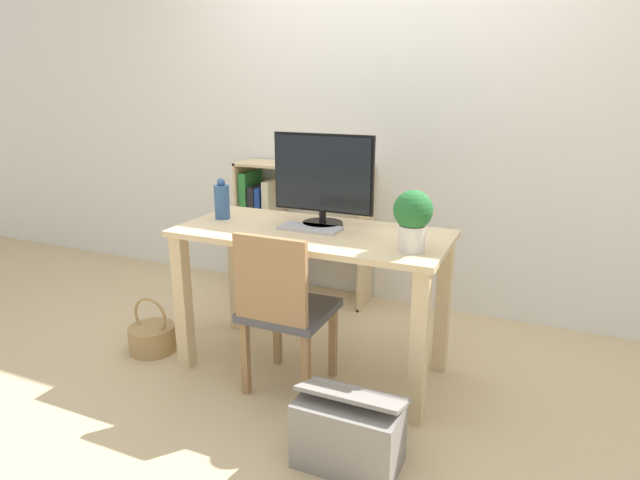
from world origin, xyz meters
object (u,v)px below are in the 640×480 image
(potted_plant, at_px, (413,217))
(monitor, at_px, (323,177))
(chair, at_px, (284,307))
(storage_box, at_px, (349,431))
(keyboard, at_px, (310,228))
(bookshelf, at_px, (279,233))
(vase, at_px, (222,201))
(basket, at_px, (152,337))

(potted_plant, bearing_deg, monitor, 154.98)
(chair, height_order, storage_box, chair)
(potted_plant, xyz_separation_m, storage_box, (-0.09, -0.50, -0.77))
(keyboard, xyz_separation_m, potted_plant, (0.55, -0.14, 0.15))
(bookshelf, bearing_deg, vase, -81.79)
(monitor, xyz_separation_m, storage_box, (0.44, -0.75, -0.86))
(bookshelf, relative_size, storage_box, 2.24)
(monitor, xyz_separation_m, basket, (-0.92, -0.32, -0.93))
(storage_box, bearing_deg, basket, 162.46)
(monitor, height_order, keyboard, monitor)
(storage_box, bearing_deg, chair, 142.14)
(chair, bearing_deg, potted_plant, 18.24)
(keyboard, height_order, bookshelf, bookshelf)
(monitor, xyz_separation_m, vase, (-0.55, -0.09, -0.15))
(potted_plant, bearing_deg, keyboard, 165.84)
(keyboard, bearing_deg, basket, -166.61)
(vase, distance_m, bookshelf, 0.98)
(potted_plant, distance_m, chair, 0.75)
(keyboard, bearing_deg, bookshelf, 126.53)
(monitor, bearing_deg, vase, -170.74)
(keyboard, relative_size, bookshelf, 0.32)
(vase, xyz_separation_m, storage_box, (1.00, -0.66, -0.71))
(vase, distance_m, storage_box, 1.39)
(potted_plant, xyz_separation_m, chair, (-0.57, -0.13, -0.47))
(basket, bearing_deg, monitor, 19.37)
(basket, bearing_deg, bookshelf, 77.87)
(potted_plant, relative_size, chair, 0.33)
(chair, bearing_deg, bookshelf, 124.10)
(basket, bearing_deg, keyboard, 13.39)
(keyboard, distance_m, chair, 0.42)
(keyboard, distance_m, vase, 0.54)
(potted_plant, height_order, chair, potted_plant)
(basket, bearing_deg, chair, -3.77)
(bookshelf, bearing_deg, keyboard, -53.47)
(monitor, xyz_separation_m, bookshelf, (-0.68, 0.78, -0.57))
(keyboard, relative_size, potted_plant, 1.13)
(bookshelf, bearing_deg, potted_plant, -40.36)
(chair, xyz_separation_m, bookshelf, (-0.64, 1.16, -0.01))
(bookshelf, height_order, storage_box, bookshelf)
(keyboard, distance_m, potted_plant, 0.59)
(bookshelf, bearing_deg, basket, -102.13)
(vase, xyz_separation_m, potted_plant, (1.09, -0.16, 0.06))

